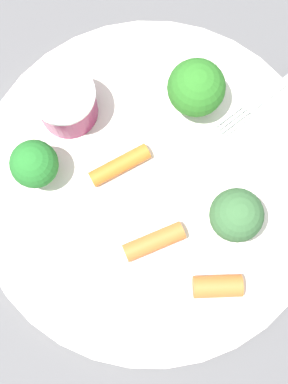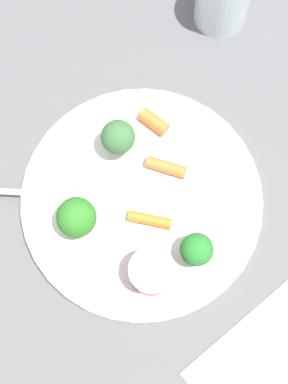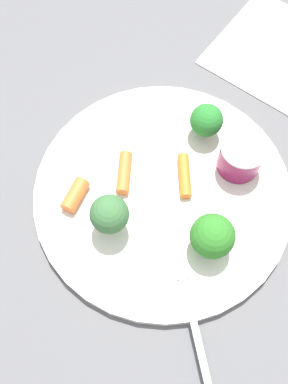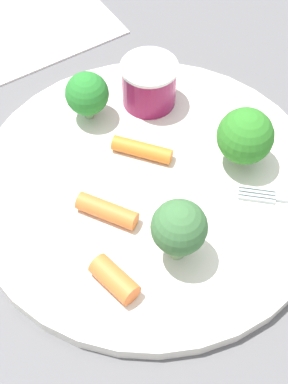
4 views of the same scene
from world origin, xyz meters
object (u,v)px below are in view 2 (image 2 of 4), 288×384
object	(u,v)px
broccoli_floret_2	(118,137)
carrot_stick_1	(166,167)
carrot_stick_0	(150,220)
carrot_stick_2	(154,122)
broccoli_floret_0	(76,217)
napkin	(286,382)
sauce_cup	(151,273)
fork	(13,192)
plate	(142,200)
broccoli_floret_1	(197,250)

from	to	relation	value
broccoli_floret_2	carrot_stick_1	world-z (taller)	broccoli_floret_2
carrot_stick_0	carrot_stick_2	world-z (taller)	carrot_stick_2
broccoli_floret_0	carrot_stick_0	xyz separation A→B (m)	(0.04, -0.07, -0.02)
carrot_stick_2	napkin	xyz separation A→B (m)	(-0.20, -0.25, -0.02)
sauce_cup	carrot_stick_0	size ratio (longest dim) A/B	0.98
carrot_stick_0	carrot_stick_2	bearing A→B (deg)	22.58
carrot_stick_1	carrot_stick_2	size ratio (longest dim) A/B	1.31
fork	napkin	size ratio (longest dim) A/B	0.94
broccoli_floret_2	sauce_cup	bearing A→B (deg)	-141.18
plate	broccoli_floret_0	world-z (taller)	broccoli_floret_0
broccoli_floret_1	broccoli_floret_2	distance (m)	0.15
carrot_stick_1	broccoli_floret_2	bearing A→B (deg)	89.60
sauce_cup	carrot_stick_2	distance (m)	0.18
plate	broccoli_floret_2	world-z (taller)	broccoli_floret_2
fork	broccoli_floret_0	bearing A→B (deg)	-90.50
broccoli_floret_2	plate	bearing A→B (deg)	-131.84
carrot_stick_2	napkin	bearing A→B (deg)	-129.34
plate	broccoli_floret_1	size ratio (longest dim) A/B	6.24
carrot_stick_2	carrot_stick_0	bearing A→B (deg)	-157.42
sauce_cup	napkin	distance (m)	0.18
broccoli_floret_0	carrot_stick_2	world-z (taller)	broccoli_floret_0
broccoli_floret_0	carrot_stick_0	size ratio (longest dim) A/B	1.05
carrot_stick_0	broccoli_floret_0	bearing A→B (deg)	117.23
fork	plate	bearing A→B (deg)	-67.85
sauce_cup	broccoli_floret_0	bearing A→B (deg)	79.15
broccoli_floret_1	broccoli_floret_0	bearing A→B (deg)	100.08
broccoli_floret_1	carrot_stick_1	size ratio (longest dim) A/B	0.94
broccoli_floret_1	sauce_cup	bearing A→B (deg)	140.97
carrot_stick_2	broccoli_floret_2	bearing A→B (deg)	151.42
carrot_stick_1	napkin	bearing A→B (deg)	-126.84
broccoli_floret_0	broccoli_floret_1	xyz separation A→B (m)	(0.02, -0.13, -0.00)
plate	carrot_stick_2	xyz separation A→B (m)	(0.09, 0.03, 0.01)
broccoli_floret_0	fork	size ratio (longest dim) A/B	0.34
broccoli_floret_1	carrot_stick_0	world-z (taller)	broccoli_floret_1
carrot_stick_2	napkin	world-z (taller)	carrot_stick_2
sauce_cup	napkin	size ratio (longest dim) A/B	0.30
napkin	carrot_stick_2	bearing A→B (deg)	50.66
carrot_stick_1	napkin	size ratio (longest dim) A/B	0.29
carrot_stick_1	carrot_stick_2	xyz separation A→B (m)	(0.04, 0.04, 0.00)
carrot_stick_0	napkin	bearing A→B (deg)	-115.09
plate	carrot_stick_1	world-z (taller)	carrot_stick_1
plate	broccoli_floret_1	world-z (taller)	broccoli_floret_1
broccoli_floret_1	carrot_stick_2	bearing A→B (deg)	41.09
carrot_stick_2	fork	xyz separation A→B (m)	(-0.14, 0.11, -0.01)
sauce_cup	fork	bearing A→B (deg)	83.93
plate	fork	distance (m)	0.15
carrot_stick_1	napkin	distance (m)	0.26
broccoli_floret_1	napkin	distance (m)	0.17
carrot_stick_0	broccoli_floret_2	bearing A→B (deg)	47.01
broccoli_floret_1	fork	world-z (taller)	broccoli_floret_1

